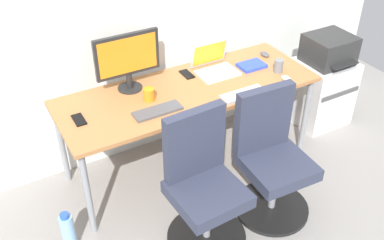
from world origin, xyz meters
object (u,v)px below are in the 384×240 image
(printer, at_px, (329,49))
(open_laptop, at_px, (214,65))
(office_chair_right, at_px, (271,160))
(coffee_mug, at_px, (149,94))
(side_cabinet, at_px, (321,91))
(water_bottle_on_floor, at_px, (68,232))
(office_chair_left, at_px, (203,187))
(desktop_monitor, at_px, (127,58))

(printer, relative_size, open_laptop, 1.29)
(office_chair_right, bearing_deg, coffee_mug, 130.96)
(office_chair_right, relative_size, open_laptop, 3.03)
(office_chair_right, distance_m, open_laptop, 0.89)
(side_cabinet, height_order, open_laptop, open_laptop)
(water_bottle_on_floor, bearing_deg, side_cabinet, 7.80)
(open_laptop, bearing_deg, office_chair_right, -91.97)
(water_bottle_on_floor, relative_size, coffee_mug, 3.37)
(office_chair_right, height_order, open_laptop, open_laptop)
(office_chair_right, height_order, water_bottle_on_floor, office_chair_right)
(open_laptop, bearing_deg, printer, -8.56)
(open_laptop, bearing_deg, side_cabinet, -8.51)
(office_chair_left, height_order, open_laptop, open_laptop)
(office_chair_right, distance_m, side_cabinet, 1.28)
(office_chair_left, distance_m, office_chair_right, 0.55)
(side_cabinet, height_order, water_bottle_on_floor, side_cabinet)
(desktop_monitor, relative_size, open_laptop, 1.55)
(water_bottle_on_floor, bearing_deg, printer, 7.78)
(coffee_mug, bearing_deg, office_chair_right, -49.04)
(office_chair_right, height_order, side_cabinet, office_chair_right)
(office_chair_left, relative_size, coffee_mug, 10.22)
(printer, distance_m, open_laptop, 1.07)
(water_bottle_on_floor, relative_size, open_laptop, 1.00)
(water_bottle_on_floor, relative_size, desktop_monitor, 0.65)
(water_bottle_on_floor, bearing_deg, office_chair_left, -21.05)
(office_chair_left, bearing_deg, coffee_mug, 93.81)
(office_chair_left, bearing_deg, office_chair_right, -0.00)
(printer, xyz_separation_m, water_bottle_on_floor, (-2.47, -0.34, -0.58))
(water_bottle_on_floor, distance_m, coffee_mug, 1.07)
(office_chair_right, height_order, printer, office_chair_right)
(side_cabinet, xyz_separation_m, coffee_mug, (-1.68, 0.02, 0.47))
(coffee_mug, bearing_deg, open_laptop, 12.16)
(office_chair_left, xyz_separation_m, printer, (1.63, 0.66, 0.30))
(side_cabinet, relative_size, desktop_monitor, 1.26)
(water_bottle_on_floor, bearing_deg, open_laptop, 19.42)
(desktop_monitor, bearing_deg, office_chair_right, -53.95)
(water_bottle_on_floor, distance_m, open_laptop, 1.62)
(printer, xyz_separation_m, coffee_mug, (-1.68, 0.03, 0.04))
(side_cabinet, xyz_separation_m, open_laptop, (-1.06, 0.16, 0.47))
(office_chair_left, height_order, printer, office_chair_left)
(printer, height_order, water_bottle_on_floor, printer)
(office_chair_left, bearing_deg, open_laptop, 54.83)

